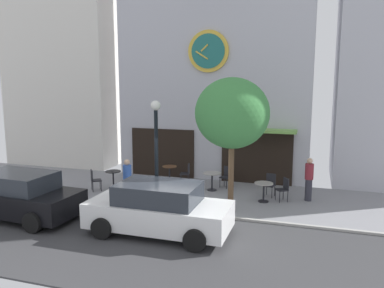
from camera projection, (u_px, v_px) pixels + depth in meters
The scene contains 18 objects.
ground_plane at pixel (176, 216), 13.20m from camera, with size 29.41×10.31×0.13m.
clock_building at pixel (215, 44), 18.15m from camera, with size 9.03×3.46×12.19m.
neighbor_building_left at pixel (67, 28), 21.21m from camera, with size 6.11×3.64×14.87m.
street_lamp at pixel (156, 153), 14.12m from camera, with size 0.36×0.36×3.87m.
street_tree at pixel (232, 114), 13.13m from camera, with size 2.56×2.31×4.69m.
cafe_table_near_door at pixel (113, 176), 16.54m from camera, with size 0.66×0.66×0.75m.
cafe_table_center_left at pixel (170, 171), 17.45m from camera, with size 0.65×0.65×0.76m.
cafe_table_leftmost at pixel (212, 177), 16.20m from camera, with size 0.77×0.77×0.75m.
cafe_table_near_curb at pixel (264, 188), 14.65m from camera, with size 0.71×0.71×0.74m.
cafe_chair_mid_row at pixel (94, 179), 16.11m from camera, with size 0.56×0.56×0.90m.
cafe_chair_under_awning at pixel (226, 175), 16.70m from camera, with size 0.52×0.52×0.90m.
cafe_chair_by_entrance at pixel (187, 172), 17.30m from camera, with size 0.47×0.47×0.90m.
cafe_chair_facing_street at pixel (270, 183), 15.39m from camera, with size 0.48×0.48×0.90m.
cafe_chair_facing_wall at pixel (284, 188), 14.74m from camera, with size 0.55×0.55×0.90m.
pedestrian_blue at pixel (127, 180), 14.50m from camera, with size 0.41×0.41×1.67m.
pedestrian_maroon at pixel (309, 179), 14.74m from camera, with size 0.42×0.42×1.67m.
parked_car_black at pixel (18, 196), 12.93m from camera, with size 4.39×2.20×1.55m.
parked_car_white at pixel (159, 209), 11.57m from camera, with size 4.30×2.02×1.55m.
Camera 1 is at (4.35, -12.10, 4.55)m, focal length 36.06 mm.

